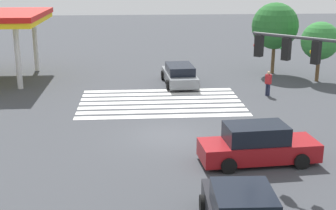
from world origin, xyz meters
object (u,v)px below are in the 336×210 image
traffic_signal_mast (332,72)px  car_0 (179,75)px  tree_corner_b (320,41)px  car_1 (258,145)px  tree_corner_a (275,26)px  pedestrian (268,82)px

traffic_signal_mast → car_0: 16.71m
traffic_signal_mast → tree_corner_b: (-6.07, -16.09, -1.33)m
car_1 → tree_corner_b: size_ratio=1.17×
car_1 → tree_corner_a: 18.13m
car_0 → pedestrian: size_ratio=3.13×
pedestrian → traffic_signal_mast: bearing=37.9°
car_0 → pedestrian: pedestrian is taller
car_0 → tree_corner_a: (-7.49, -3.05, 2.94)m
tree_corner_a → pedestrian: bearing=71.3°
car_1 → car_0: bearing=93.3°
traffic_signal_mast → pedestrian: 12.92m
car_1 → pedestrian: bearing=67.6°
traffic_signal_mast → pedestrian: bearing=-51.6°
tree_corner_a → tree_corner_b: 3.79m
traffic_signal_mast → pedestrian: (-1.43, -12.40, -3.34)m
car_0 → tree_corner_b: (-9.91, -0.22, 2.21)m
pedestrian → tree_corner_a: bearing=-154.3°
tree_corner_a → car_0: bearing=22.2°
car_0 → car_1: car_1 is taller
traffic_signal_mast → tree_corner_b: 17.25m
pedestrian → tree_corner_a: (-2.21, -6.53, 2.75)m
pedestrian → tree_corner_b: bearing=173.0°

